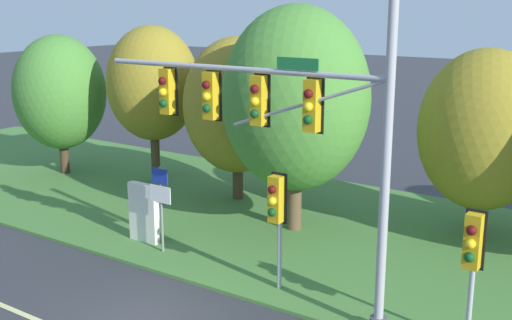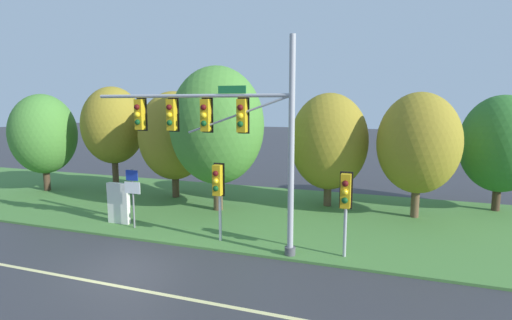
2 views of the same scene
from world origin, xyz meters
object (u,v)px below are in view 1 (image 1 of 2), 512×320
at_px(tree_nearest_road, 60,93).
at_px(tree_left_of_mast, 153,84).
at_px(pedestrian_signal_near_kerb, 472,250).
at_px(tree_tall_centre, 484,130).
at_px(tree_mid_verge, 296,99).
at_px(route_sign_post, 161,197).
at_px(pedestrian_signal_further_along, 276,207).
at_px(info_kiosk, 144,213).
at_px(tree_behind_signpost, 237,106).
at_px(traffic_signal_mast, 281,120).

distance_m(tree_nearest_road, tree_left_of_mast, 4.55).
xyz_separation_m(pedestrian_signal_near_kerb, tree_nearest_road, (-19.40, 5.05, 1.32)).
bearing_deg(tree_tall_centre, tree_mid_verge, -152.08).
bearing_deg(tree_mid_verge, route_sign_post, -119.17).
bearing_deg(pedestrian_signal_near_kerb, tree_tall_centre, 104.08).
bearing_deg(route_sign_post, tree_tall_centre, 42.30).
height_order(tree_left_of_mast, tree_tall_centre, tree_left_of_mast).
height_order(pedestrian_signal_near_kerb, tree_left_of_mast, tree_left_of_mast).
height_order(pedestrian_signal_further_along, info_kiosk, pedestrian_signal_further_along).
xyz_separation_m(pedestrian_signal_further_along, tree_mid_verge, (-2.07, 4.41, 2.07)).
bearing_deg(pedestrian_signal_near_kerb, tree_mid_verge, 147.67).
relative_size(tree_behind_signpost, tree_tall_centre, 1.02).
bearing_deg(pedestrian_signal_near_kerb, tree_nearest_road, 165.40).
height_order(pedestrian_signal_near_kerb, route_sign_post, pedestrian_signal_near_kerb).
xyz_separation_m(tree_behind_signpost, tree_mid_verge, (3.60, -1.76, 0.75)).
xyz_separation_m(pedestrian_signal_further_along, tree_nearest_road, (-14.40, 4.99, 1.28)).
bearing_deg(tree_nearest_road, traffic_signal_mast, -20.10).
xyz_separation_m(route_sign_post, tree_left_of_mast, (-5.73, 5.92, 2.42)).
height_order(pedestrian_signal_further_along, tree_behind_signpost, tree_behind_signpost).
height_order(tree_mid_verge, tree_tall_centre, tree_mid_verge).
relative_size(pedestrian_signal_further_along, route_sign_post, 1.19).
relative_size(route_sign_post, info_kiosk, 1.41).
bearing_deg(pedestrian_signal_near_kerb, traffic_signal_mast, -175.60).
bearing_deg(route_sign_post, pedestrian_signal_further_along, -4.63).
relative_size(pedestrian_signal_further_along, info_kiosk, 1.69).
xyz_separation_m(traffic_signal_mast, pedestrian_signal_further_along, (-0.38, 0.42, -2.36)).
distance_m(pedestrian_signal_near_kerb, info_kiosk, 10.55).
bearing_deg(tree_nearest_road, pedestrian_signal_near_kerb, -14.60).
distance_m(tree_nearest_road, tree_behind_signpost, 8.80).
bearing_deg(info_kiosk, route_sign_post, -18.69).
xyz_separation_m(traffic_signal_mast, tree_left_of_mast, (-10.45, 6.70, -0.52)).
bearing_deg(pedestrian_signal_near_kerb, tree_left_of_mast, 157.18).
distance_m(route_sign_post, tree_nearest_road, 11.23).
relative_size(tree_left_of_mast, info_kiosk, 3.46).
bearing_deg(tree_behind_signpost, tree_mid_verge, -26.09).
bearing_deg(info_kiosk, tree_mid_verge, 47.74).
xyz_separation_m(tree_left_of_mast, tree_mid_verge, (8.00, -1.86, 0.24)).
relative_size(pedestrian_signal_near_kerb, info_kiosk, 1.66).
xyz_separation_m(tree_nearest_road, tree_tall_centre, (17.58, 2.21, -0.11)).
relative_size(pedestrian_signal_near_kerb, tree_nearest_road, 0.52).
relative_size(pedestrian_signal_further_along, tree_behind_signpost, 0.51).
xyz_separation_m(pedestrian_signal_further_along, tree_tall_centre, (3.18, 7.19, 1.18)).
relative_size(traffic_signal_mast, route_sign_post, 3.14).
distance_m(tree_mid_verge, tree_tall_centre, 6.02).
relative_size(route_sign_post, tree_behind_signpost, 0.43).
xyz_separation_m(traffic_signal_mast, pedestrian_signal_near_kerb, (4.62, 0.36, -2.40)).
bearing_deg(traffic_signal_mast, pedestrian_signal_further_along, 132.00).
bearing_deg(tree_nearest_road, tree_tall_centre, 7.16).
bearing_deg(traffic_signal_mast, tree_nearest_road, 159.90).
bearing_deg(route_sign_post, tree_left_of_mast, 134.08).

